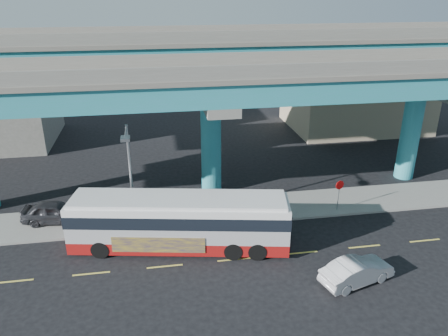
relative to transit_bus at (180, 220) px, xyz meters
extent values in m
plane|color=black|center=(2.96, -1.57, -1.81)|extent=(120.00, 120.00, 0.00)
cube|color=gray|center=(2.96, 3.93, -1.73)|extent=(70.00, 4.00, 0.15)
cube|color=#D8C64C|center=(-9.04, -1.87, -1.80)|extent=(2.00, 0.12, 0.01)
cube|color=#D8C64C|center=(-5.04, -1.87, -1.80)|extent=(2.00, 0.12, 0.01)
cube|color=#D8C64C|center=(-1.04, -1.87, -1.80)|extent=(2.00, 0.12, 0.01)
cube|color=#D8C64C|center=(2.96, -1.87, -1.80)|extent=(2.00, 0.12, 0.01)
cube|color=#D8C64C|center=(6.96, -1.87, -1.80)|extent=(2.00, 0.12, 0.01)
cube|color=#D8C64C|center=(10.96, -1.87, -1.80)|extent=(2.00, 0.12, 0.01)
cube|color=#D8C64C|center=(14.96, -1.87, -1.80)|extent=(2.00, 0.12, 0.01)
cylinder|color=teal|center=(2.96, 7.43, 1.89)|extent=(1.50, 1.50, 7.40)
cube|color=gray|center=(2.96, 7.43, 5.89)|extent=(2.00, 12.00, 0.60)
cube|color=gray|center=(2.96, 10.93, 6.79)|extent=(1.80, 5.00, 1.20)
cylinder|color=teal|center=(18.96, 7.43, 1.89)|extent=(1.50, 1.50, 7.40)
cube|color=gray|center=(18.96, 7.43, 5.89)|extent=(2.00, 12.00, 0.60)
cube|color=gray|center=(18.96, 10.93, 6.79)|extent=(1.80, 5.00, 1.20)
cube|color=teal|center=(2.96, 3.93, 6.89)|extent=(52.00, 5.00, 1.40)
cube|color=gray|center=(2.96, 3.93, 7.74)|extent=(52.00, 5.40, 0.30)
cube|color=gray|center=(2.96, 1.43, 8.29)|extent=(52.00, 0.25, 0.80)
cube|color=gray|center=(2.96, 6.43, 8.29)|extent=(52.00, 0.25, 0.80)
cube|color=teal|center=(2.96, 10.93, 8.09)|extent=(52.00, 5.00, 1.40)
cube|color=gray|center=(2.96, 10.93, 8.94)|extent=(52.00, 5.40, 0.30)
cube|color=gray|center=(2.96, 8.43, 9.49)|extent=(52.00, 0.25, 0.80)
cube|color=gray|center=(2.96, 13.43, 9.49)|extent=(52.00, 0.25, 0.80)
cube|color=tan|center=(20.96, 21.43, 1.69)|extent=(14.00, 10.00, 7.00)
cube|color=black|center=(20.96, 16.33, 3.79)|extent=(12.00, 0.25, 1.20)
cube|color=maroon|center=(-0.02, 0.01, -1.22)|extent=(13.06, 5.10, 0.75)
cube|color=silver|center=(-0.02, 0.01, -0.05)|extent=(13.06, 5.10, 1.60)
cube|color=black|center=(-0.02, 0.01, 0.48)|extent=(13.12, 5.16, 0.75)
cube|color=silver|center=(-0.02, 0.01, 1.06)|extent=(13.06, 5.10, 0.43)
cube|color=silver|center=(-0.02, 0.01, 1.38)|extent=(12.62, 4.78, 0.21)
cube|color=black|center=(6.27, -1.22, 0.32)|extent=(0.53, 2.43, 1.28)
cube|color=black|center=(-6.30, 1.23, 0.32)|extent=(0.53, 2.43, 1.28)
cube|color=#1B114D|center=(-1.32, -1.15, -0.83)|extent=(5.23, 1.06, 0.96)
cylinder|color=black|center=(-4.64, -0.34, -1.28)|extent=(1.11, 0.52, 1.06)
cylinder|color=black|center=(-4.17, 2.06, -1.28)|extent=(1.11, 0.52, 1.06)
cylinder|color=black|center=(2.89, -1.80, -1.28)|extent=(1.11, 0.52, 1.06)
cylinder|color=black|center=(3.35, 0.60, -1.28)|extent=(1.11, 0.52, 1.06)
cylinder|color=black|center=(4.24, -2.07, -1.28)|extent=(1.11, 0.52, 1.06)
cylinder|color=black|center=(4.71, 0.33, -1.28)|extent=(1.11, 0.52, 1.06)
imported|color=#B4B4B9|center=(8.92, -4.98, -1.13)|extent=(3.66, 4.87, 1.35)
imported|color=#2D2D32|center=(-7.86, 4.15, -0.94)|extent=(2.87, 4.72, 1.45)
cylinder|color=gray|center=(-2.72, 2.43, 1.81)|extent=(0.16, 0.16, 6.94)
cylinder|color=gray|center=(-2.72, 1.49, 5.10)|extent=(0.12, 1.88, 0.12)
cube|color=gray|center=(-2.72, 0.55, 5.05)|extent=(0.50, 0.70, 0.18)
cylinder|color=gray|center=(11.11, 2.63, -0.69)|extent=(0.06, 0.06, 1.94)
cylinder|color=#B20A0A|center=(11.11, 2.60, 0.24)|extent=(0.66, 0.20, 0.67)
camera|label=1|loc=(-1.21, -22.63, 12.73)|focal=35.00mm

